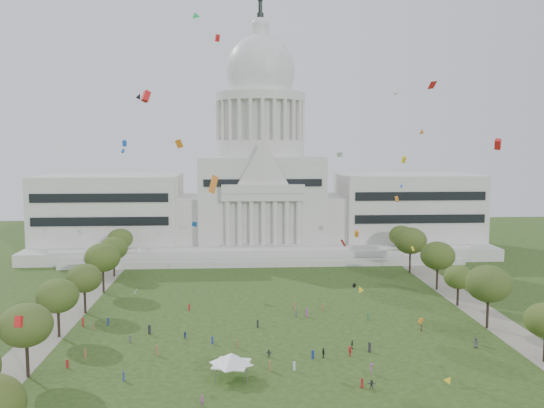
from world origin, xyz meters
name	(u,v)px	position (x,y,z in m)	size (l,w,h in m)	color
ground	(287,364)	(0.00, 0.00, 0.00)	(400.00, 400.00, 0.00)	#2A4316
capitol	(261,189)	(0.00, 113.59, 22.30)	(160.00, 64.50, 91.30)	beige
path_left	(63,318)	(-48.00, 30.00, 0.02)	(8.00, 160.00, 0.04)	gray
path_right	(480,311)	(48.00, 30.00, 0.02)	(8.00, 160.00, 0.04)	gray
row_tree_l_1	(26,325)	(-44.07, -2.96, 8.95)	(8.86, 8.86, 12.59)	black
row_tree_l_2	(58,296)	(-45.04, 17.30, 8.51)	(8.42, 8.42, 11.97)	black
row_tree_r_2	(489,284)	(44.17, 17.44, 9.66)	(9.55, 9.55, 13.58)	black
row_tree_l_3	(84,278)	(-44.09, 33.92, 8.21)	(8.12, 8.12, 11.55)	black
row_tree_r_3	(458,277)	(44.40, 34.48, 7.08)	(7.01, 7.01, 9.98)	black
row_tree_l_4	(103,257)	(-44.08, 52.42, 9.39)	(9.29, 9.29, 13.21)	black
row_tree_r_4	(438,256)	(44.76, 50.04, 9.29)	(9.19, 9.19, 13.06)	black
row_tree_l_5	(113,248)	(-45.22, 71.01, 8.42)	(8.33, 8.33, 11.85)	black
row_tree_r_5	(410,241)	(43.49, 70.19, 9.93)	(9.82, 9.82, 13.96)	black
row_tree_l_6	(120,239)	(-46.87, 89.14, 8.27)	(8.19, 8.19, 11.64)	black
row_tree_r_6	(402,236)	(45.96, 88.13, 8.51)	(8.42, 8.42, 11.97)	black
event_tent	(231,358)	(-9.88, -5.36, 3.38)	(9.50, 9.50, 4.36)	#4C4C4C
person_0	(476,343)	(36.90, 5.97, 1.01)	(0.99, 0.64, 2.02)	#4C4C51
person_2	(422,328)	(29.67, 16.30, 0.75)	(0.73, 0.45, 1.50)	olive
person_3	(350,351)	(11.85, 3.20, 0.92)	(1.19, 0.62, 1.85)	#B21E1E
person_4	(323,353)	(6.83, 2.63, 0.91)	(1.07, 0.58, 1.82)	#26262B
person_5	(269,353)	(-3.11, 3.48, 0.76)	(1.41, 0.56, 1.52)	#4C4C51
person_6	(362,383)	(11.08, -10.69, 0.80)	(0.78, 0.51, 1.60)	#B21E1E
person_7	(202,400)	(-14.18, -15.60, 0.85)	(0.62, 0.45, 1.70)	#994C8C
person_8	(185,335)	(-19.40, 14.62, 0.75)	(0.73, 0.45, 1.50)	navy
person_9	(372,369)	(13.93, -5.34, 0.94)	(1.22, 0.63, 1.89)	#994C8C
person_10	(352,344)	(13.06, 7.05, 0.81)	(0.95, 0.52, 1.62)	#26262B
person_11	(372,384)	(12.55, -11.15, 0.74)	(1.37, 0.54, 1.47)	#4C4C51
distant_crowd	(221,332)	(-12.25, 15.71, 0.86)	(62.70, 40.43, 1.93)	olive
kite_swarm	(297,192)	(2.26, 7.10, 30.17)	(75.66, 100.24, 60.87)	blue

